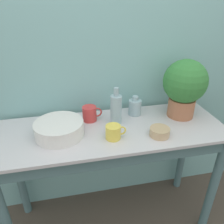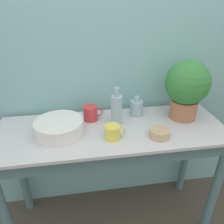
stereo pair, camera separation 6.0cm
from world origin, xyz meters
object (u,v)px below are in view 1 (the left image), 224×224
(bottle_short, at_px, (135,107))
(mug_red, at_px, (90,114))
(bowl_wash_large, at_px, (59,129))
(mug_yellow, at_px, (114,132))
(potted_plant, at_px, (184,85))
(bottle_tall, at_px, (116,109))
(bowl_small_tan, at_px, (160,132))

(bottle_short, distance_m, mug_red, 0.32)
(bowl_wash_large, height_order, mug_yellow, bowl_wash_large)
(bowl_wash_large, height_order, mug_red, mug_red)
(potted_plant, bearing_deg, mug_yellow, -161.06)
(bottle_tall, relative_size, mug_yellow, 2.02)
(bottle_tall, relative_size, bowl_small_tan, 2.08)
(bottle_tall, xyz_separation_m, mug_yellow, (-0.05, -0.17, -0.06))
(potted_plant, distance_m, mug_red, 0.66)
(potted_plant, height_order, bowl_small_tan, potted_plant)
(bowl_wash_large, xyz_separation_m, mug_red, (0.20, 0.14, 0.01))
(potted_plant, height_order, bowl_wash_large, potted_plant)
(bottle_tall, distance_m, mug_red, 0.19)
(potted_plant, bearing_deg, mug_red, 174.15)
(mug_red, bearing_deg, potted_plant, -5.85)
(bowl_wash_large, bearing_deg, bottle_tall, 11.12)
(potted_plant, relative_size, bowl_wash_large, 1.36)
(mug_yellow, bearing_deg, bowl_small_tan, -6.23)
(bottle_tall, distance_m, bottle_short, 0.19)
(potted_plant, distance_m, mug_yellow, 0.58)
(mug_red, bearing_deg, bottle_short, 3.37)
(bottle_tall, height_order, mug_red, bottle_tall)
(bottle_tall, height_order, mug_yellow, bottle_tall)
(potted_plant, relative_size, bottle_short, 2.86)
(bottle_short, bearing_deg, bottle_tall, -150.29)
(bowl_wash_large, relative_size, bottle_tall, 1.17)
(potted_plant, height_order, bottle_short, potted_plant)
(mug_red, distance_m, bowl_small_tan, 0.47)
(bottle_short, xyz_separation_m, mug_red, (-0.32, -0.02, -0.01))
(bowl_wash_large, height_order, bottle_tall, bottle_tall)
(bottle_short, bearing_deg, mug_red, -176.63)
(bottle_short, distance_m, bowl_small_tan, 0.30)
(bottle_tall, distance_m, mug_yellow, 0.19)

